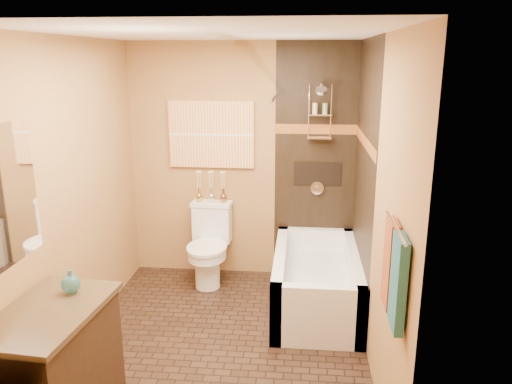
# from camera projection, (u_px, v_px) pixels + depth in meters

# --- Properties ---
(floor) EXTENTS (3.00, 3.00, 0.00)m
(floor) POSITION_uv_depth(u_px,v_px,m) (222.00, 345.00, 4.19)
(floor) COLOR black
(floor) RESTS_ON ground
(wall_left) EXTENTS (0.02, 3.00, 2.50)m
(wall_left) POSITION_uv_depth(u_px,v_px,m) (70.00, 198.00, 3.97)
(wall_left) COLOR #A4783F
(wall_left) RESTS_ON floor
(wall_right) EXTENTS (0.02, 3.00, 2.50)m
(wall_right) POSITION_uv_depth(u_px,v_px,m) (376.00, 206.00, 3.75)
(wall_right) COLOR #A4783F
(wall_right) RESTS_ON floor
(wall_back) EXTENTS (2.40, 0.02, 2.50)m
(wall_back) POSITION_uv_depth(u_px,v_px,m) (242.00, 163.00, 5.30)
(wall_back) COLOR #A4783F
(wall_back) RESTS_ON floor
(wall_front) EXTENTS (2.40, 0.02, 2.50)m
(wall_front) POSITION_uv_depth(u_px,v_px,m) (167.00, 289.00, 2.42)
(wall_front) COLOR #A4783F
(wall_front) RESTS_ON floor
(ceiling) EXTENTS (3.00, 3.00, 0.00)m
(ceiling) POSITION_uv_depth(u_px,v_px,m) (215.00, 33.00, 3.53)
(ceiling) COLOR silver
(ceiling) RESTS_ON wall_back
(alcove_tile_back) EXTENTS (0.85, 0.01, 2.50)m
(alcove_tile_back) POSITION_uv_depth(u_px,v_px,m) (315.00, 164.00, 5.22)
(alcove_tile_back) COLOR black
(alcove_tile_back) RESTS_ON wall_back
(alcove_tile_right) EXTENTS (0.01, 1.50, 2.50)m
(alcove_tile_right) POSITION_uv_depth(u_px,v_px,m) (363.00, 182.00, 4.47)
(alcove_tile_right) COLOR black
(alcove_tile_right) RESTS_ON wall_right
(mosaic_band_back) EXTENTS (0.85, 0.01, 0.10)m
(mosaic_band_back) POSITION_uv_depth(u_px,v_px,m) (317.00, 129.00, 5.11)
(mosaic_band_back) COLOR brown
(mosaic_band_back) RESTS_ON alcove_tile_back
(mosaic_band_right) EXTENTS (0.01, 1.50, 0.10)m
(mosaic_band_right) POSITION_uv_depth(u_px,v_px,m) (365.00, 141.00, 4.38)
(mosaic_band_right) COLOR brown
(mosaic_band_right) RESTS_ON alcove_tile_right
(alcove_niche) EXTENTS (0.50, 0.01, 0.25)m
(alcove_niche) POSITION_uv_depth(u_px,v_px,m) (318.00, 174.00, 5.24)
(alcove_niche) COLOR black
(alcove_niche) RESTS_ON alcove_tile_back
(shower_fixtures) EXTENTS (0.24, 0.33, 1.16)m
(shower_fixtures) POSITION_uv_depth(u_px,v_px,m) (319.00, 126.00, 5.00)
(shower_fixtures) COLOR silver
(shower_fixtures) RESTS_ON floor
(curtain_rod) EXTENTS (0.03, 1.55, 0.03)m
(curtain_rod) POSITION_uv_depth(u_px,v_px,m) (277.00, 95.00, 4.34)
(curtain_rod) COLOR silver
(curtain_rod) RESTS_ON wall_back
(towel_bar) EXTENTS (0.02, 0.55, 0.02)m
(towel_bar) POSITION_uv_depth(u_px,v_px,m) (396.00, 227.00, 2.69)
(towel_bar) COLOR silver
(towel_bar) RESTS_ON wall_right
(towel_teal) EXTENTS (0.05, 0.22, 0.52)m
(towel_teal) POSITION_uv_depth(u_px,v_px,m) (398.00, 283.00, 2.64)
(towel_teal) COLOR navy
(towel_teal) RESTS_ON towel_bar
(towel_rust) EXTENTS (0.05, 0.22, 0.52)m
(towel_rust) POSITION_uv_depth(u_px,v_px,m) (390.00, 264.00, 2.89)
(towel_rust) COLOR maroon
(towel_rust) RESTS_ON towel_bar
(sunset_painting) EXTENTS (0.90, 0.04, 0.70)m
(sunset_painting) POSITION_uv_depth(u_px,v_px,m) (211.00, 135.00, 5.23)
(sunset_painting) COLOR orange
(sunset_painting) RESTS_ON wall_back
(bathtub) EXTENTS (0.80, 1.50, 0.55)m
(bathtub) POSITION_uv_depth(u_px,v_px,m) (316.00, 285.00, 4.78)
(bathtub) COLOR white
(bathtub) RESTS_ON floor
(toilet) EXTENTS (0.44, 0.64, 0.84)m
(toilet) POSITION_uv_depth(u_px,v_px,m) (209.00, 244.00, 5.26)
(toilet) COLOR white
(toilet) RESTS_ON floor
(vanity) EXTENTS (0.64, 0.97, 0.82)m
(vanity) POSITION_uv_depth(u_px,v_px,m) (53.00, 367.00, 3.20)
(vanity) COLOR black
(vanity) RESTS_ON floor
(teal_bottle) EXTENTS (0.16, 0.16, 0.20)m
(teal_bottle) POSITION_uv_depth(u_px,v_px,m) (71.00, 282.00, 3.30)
(teal_bottle) COLOR #256B70
(teal_bottle) RESTS_ON vanity
(bud_vases) EXTENTS (0.33, 0.07, 0.33)m
(bud_vases) POSITION_uv_depth(u_px,v_px,m) (211.00, 186.00, 5.29)
(bud_vases) COLOR gold
(bud_vases) RESTS_ON toilet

